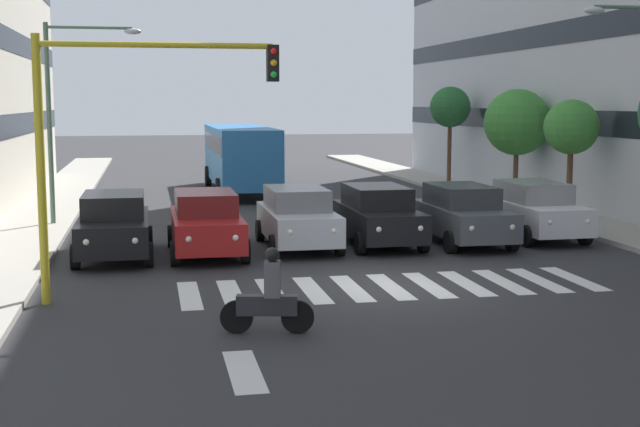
{
  "coord_description": "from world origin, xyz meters",
  "views": [
    {
      "loc": [
        5.3,
        18.43,
        4.16
      ],
      "look_at": [
        0.8,
        -4.14,
        1.16
      ],
      "focal_mm": 48.45,
      "sensor_mm": 36.0,
      "label": 1
    }
  ],
  "objects": [
    {
      "name": "ground_plane",
      "position": [
        0.0,
        0.0,
        0.0
      ],
      "size": [
        180.0,
        180.0,
        0.0
      ],
      "primitive_type": "plane",
      "color": "#2D2D30"
    },
    {
      "name": "crosswalk_markings",
      "position": [
        0.0,
        0.0,
        0.0
      ],
      "size": [
        9.45,
        2.8,
        0.01
      ],
      "color": "silver",
      "rests_on": "ground_plane"
    },
    {
      "name": "lane_arrow_1",
      "position": [
        3.92,
        5.5,
        0.0
      ],
      "size": [
        0.5,
        2.2,
        0.01
      ],
      "primitive_type": "cube",
      "color": "silver",
      "rests_on": "ground_plane"
    },
    {
      "name": "car_0",
      "position": [
        -6.23,
        -5.9,
        0.89
      ],
      "size": [
        2.02,
        4.44,
        1.72
      ],
      "color": "silver",
      "rests_on": "ground_plane"
    },
    {
      "name": "car_1",
      "position": [
        -3.69,
        -5.29,
        0.89
      ],
      "size": [
        2.02,
        4.44,
        1.72
      ],
      "color": "#474C51",
      "rests_on": "ground_plane"
    },
    {
      "name": "car_2",
      "position": [
        -1.2,
        -5.57,
        0.89
      ],
      "size": [
        2.02,
        4.44,
        1.72
      ],
      "color": "black",
      "rests_on": "ground_plane"
    },
    {
      "name": "car_3",
      "position": [
        1.17,
        -5.53,
        0.89
      ],
      "size": [
        2.02,
        4.44,
        1.72
      ],
      "color": "#B2B7BC",
      "rests_on": "ground_plane"
    },
    {
      "name": "car_4",
      "position": [
        3.8,
        -4.93,
        0.89
      ],
      "size": [
        2.02,
        4.44,
        1.72
      ],
      "color": "maroon",
      "rests_on": "ground_plane"
    },
    {
      "name": "car_5",
      "position": [
        6.24,
        -4.96,
        0.89
      ],
      "size": [
        2.02,
        4.44,
        1.72
      ],
      "color": "black",
      "rests_on": "ground_plane"
    },
    {
      "name": "bus_behind_traffic",
      "position": [
        1.17,
        -21.05,
        1.86
      ],
      "size": [
        2.78,
        10.5,
        3.0
      ],
      "color": "#286BAD",
      "rests_on": "ground_plane"
    },
    {
      "name": "motorcycle_with_rider",
      "position": [
        3.24,
        3.38,
        0.65
      ],
      "size": [
        1.69,
        0.46,
        1.57
      ],
      "color": "black",
      "rests_on": "ground_plane"
    },
    {
      "name": "traffic_light_gantry",
      "position": [
        5.99,
        0.23,
        3.75
      ],
      "size": [
        4.97,
        0.36,
        5.5
      ],
      "color": "#AD991E",
      "rests_on": "ground_plane"
    },
    {
      "name": "street_lamp_right",
      "position": [
        7.9,
        -11.07,
        4.22
      ],
      "size": [
        3.1,
        0.28,
        6.54
      ],
      "color": "#4C6B56",
      "rests_on": "sidewalk_right"
    },
    {
      "name": "street_tree_1",
      "position": [
        -9.02,
        -9.09,
        3.26
      ],
      "size": [
        1.89,
        1.89,
        4.08
      ],
      "color": "#513823",
      "rests_on": "sidewalk_left"
    },
    {
      "name": "street_tree_2",
      "position": [
        -9.27,
        -14.14,
        3.32
      ],
      "size": [
        2.66,
        2.66,
        4.51
      ],
      "color": "#513823",
      "rests_on": "sidewalk_left"
    },
    {
      "name": "street_tree_3",
      "position": [
        -9.06,
        -21.43,
        3.85
      ],
      "size": [
        1.97,
        1.97,
        4.72
      ],
      "color": "#513823",
      "rests_on": "sidewalk_left"
    }
  ]
}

